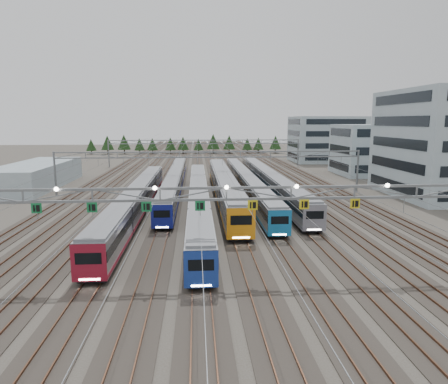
{
  "coord_description": "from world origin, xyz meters",
  "views": [
    {
      "loc": [
        -2.51,
        -33.28,
        13.42
      ],
      "look_at": [
        1.32,
        22.0,
        3.5
      ],
      "focal_mm": 32.0,
      "sensor_mm": 36.0,
      "label": 1
    }
  ],
  "objects": [
    {
      "name": "treeline",
      "position": [
        -7.2,
        132.61,
        4.23
      ],
      "size": [
        81.2,
        5.6,
        7.02
      ],
      "color": "#332114",
      "rests_on": "ground"
    },
    {
      "name": "west_shed",
      "position": [
        -35.41,
        50.55,
        2.41
      ],
      "size": [
        10.0,
        30.0,
        4.81
      ],
      "primitive_type": "cube",
      "color": "#93A8B0",
      "rests_on": "ground"
    },
    {
      "name": "gantry_far",
      "position": [
        0.0,
        85.0,
        6.39
      ],
      "size": [
        56.36,
        0.36,
        8.0
      ],
      "color": "slate",
      "rests_on": "ground"
    },
    {
      "name": "gantry_near",
      "position": [
        -0.05,
        -0.12,
        7.09
      ],
      "size": [
        56.36,
        0.61,
        8.08
      ],
      "color": "slate",
      "rests_on": "ground"
    },
    {
      "name": "gantry_mid",
      "position": [
        0.0,
        40.0,
        6.39
      ],
      "size": [
        56.36,
        0.36,
        8.0
      ],
      "color": "slate",
      "rests_on": "ground"
    },
    {
      "name": "depot_bldg_north",
      "position": [
        40.54,
        97.42,
        7.4
      ],
      "size": [
        22.0,
        18.0,
        14.79
      ],
      "primitive_type": "cube",
      "color": "#93A8B0",
      "rests_on": "ground"
    },
    {
      "name": "train_b",
      "position": [
        -6.75,
        45.64,
        1.99
      ],
      "size": [
        2.67,
        63.89,
        3.47
      ],
      "color": "black",
      "rests_on": "ground"
    },
    {
      "name": "ground",
      "position": [
        0.0,
        0.0,
        0.0
      ],
      "size": [
        400.0,
        400.0,
        0.0
      ],
      "primitive_type": "plane",
      "color": "#47423A",
      "rests_on": "ground"
    },
    {
      "name": "depot_bldg_mid",
      "position": [
        40.23,
        64.57,
        6.24
      ],
      "size": [
        14.0,
        16.0,
        12.49
      ],
      "primitive_type": "cube",
      "color": "#93A8B0",
      "rests_on": "ground"
    },
    {
      "name": "track_bed",
      "position": [
        0.0,
        100.0,
        1.49
      ],
      "size": [
        54.0,
        260.0,
        5.42
      ],
      "color": "#2D2823",
      "rests_on": "ground"
    },
    {
      "name": "train_c",
      "position": [
        -2.25,
        25.92,
        2.03
      ],
      "size": [
        2.74,
        59.87,
        3.56
      ],
      "color": "black",
      "rests_on": "ground"
    },
    {
      "name": "train_d",
      "position": [
        2.25,
        34.97,
        2.33
      ],
      "size": [
        3.18,
        53.21,
        4.15
      ],
      "color": "black",
      "rests_on": "ground"
    },
    {
      "name": "train_f",
      "position": [
        11.25,
        41.95,
        2.12
      ],
      "size": [
        2.87,
        61.44,
        3.73
      ],
      "color": "black",
      "rests_on": "ground"
    },
    {
      "name": "train_e",
      "position": [
        6.75,
        39.91,
        2.02
      ],
      "size": [
        2.72,
        60.74,
        3.54
      ],
      "color": "black",
      "rests_on": "ground"
    },
    {
      "name": "train_a",
      "position": [
        -11.25,
        24.73,
        2.12
      ],
      "size": [
        2.87,
        53.89,
        3.73
      ],
      "color": "black",
      "rests_on": "ground"
    },
    {
      "name": "depot_bldg_south",
      "position": [
        41.71,
        34.88,
        9.41
      ],
      "size": [
        18.0,
        22.0,
        18.81
      ],
      "primitive_type": "cube",
      "color": "#93A8B0",
      "rests_on": "ground"
    }
  ]
}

